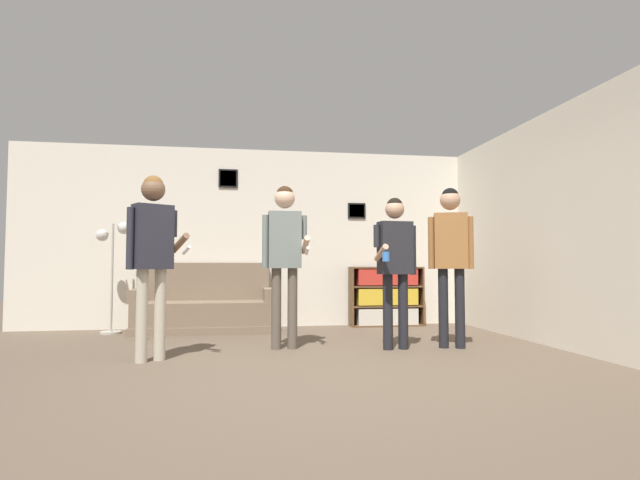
{
  "coord_description": "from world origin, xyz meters",
  "views": [
    {
      "loc": [
        -0.69,
        -3.92,
        0.91
      ],
      "look_at": [
        0.22,
        1.85,
        1.22
      ],
      "focal_mm": 28.0,
      "sensor_mm": 36.0,
      "label": 1
    }
  ],
  "objects_px": {
    "person_watcher_holding_cup": "(395,256)",
    "person_player_foreground_center": "(285,247)",
    "couch": "(204,309)",
    "floor_lamp": "(113,255)",
    "person_player_foreground_left": "(152,245)",
    "bottle_on_floor": "(141,331)",
    "person_spectator_near_bookshelf": "(451,248)",
    "bookshelf": "(386,296)"
  },
  "relations": [
    {
      "from": "person_player_foreground_left",
      "to": "couch",
      "type": "bearing_deg",
      "value": 81.34
    },
    {
      "from": "person_player_foreground_center",
      "to": "person_spectator_near_bookshelf",
      "type": "relative_size",
      "value": 1.01
    },
    {
      "from": "person_player_foreground_left",
      "to": "person_spectator_near_bookshelf",
      "type": "bearing_deg",
      "value": 5.24
    },
    {
      "from": "floor_lamp",
      "to": "person_spectator_near_bookshelf",
      "type": "xyz_separation_m",
      "value": [
        4.08,
        -1.85,
        0.05
      ]
    },
    {
      "from": "person_player_foreground_left",
      "to": "person_watcher_holding_cup",
      "type": "bearing_deg",
      "value": 6.82
    },
    {
      "from": "floor_lamp",
      "to": "person_player_foreground_center",
      "type": "relative_size",
      "value": 0.84
    },
    {
      "from": "person_watcher_holding_cup",
      "to": "person_player_foreground_center",
      "type": "bearing_deg",
      "value": 169.75
    },
    {
      "from": "bookshelf",
      "to": "person_player_foreground_center",
      "type": "relative_size",
      "value": 0.62
    },
    {
      "from": "floor_lamp",
      "to": "person_spectator_near_bookshelf",
      "type": "relative_size",
      "value": 0.84
    },
    {
      "from": "floor_lamp",
      "to": "person_player_foreground_center",
      "type": "height_order",
      "value": "person_player_foreground_center"
    },
    {
      "from": "person_player_foreground_center",
      "to": "person_spectator_near_bookshelf",
      "type": "distance_m",
      "value": 1.87
    },
    {
      "from": "person_watcher_holding_cup",
      "to": "bottle_on_floor",
      "type": "bearing_deg",
      "value": 158.66
    },
    {
      "from": "person_spectator_near_bookshelf",
      "to": "bottle_on_floor",
      "type": "distance_m",
      "value": 3.87
    },
    {
      "from": "couch",
      "to": "person_watcher_holding_cup",
      "type": "distance_m",
      "value": 3.0
    },
    {
      "from": "person_player_foreground_center",
      "to": "floor_lamp",
      "type": "bearing_deg",
      "value": 143.85
    },
    {
      "from": "bookshelf",
      "to": "person_watcher_holding_cup",
      "type": "distance_m",
      "value": 2.23
    },
    {
      "from": "couch",
      "to": "person_player_foreground_center",
      "type": "xyz_separation_m",
      "value": [
        1.0,
        -1.69,
        0.83
      ]
    },
    {
      "from": "person_player_foreground_left",
      "to": "bottle_on_floor",
      "type": "relative_size",
      "value": 6.48
    },
    {
      "from": "person_player_foreground_left",
      "to": "person_player_foreground_center",
      "type": "distance_m",
      "value": 1.43
    },
    {
      "from": "person_player_foreground_center",
      "to": "bottle_on_floor",
      "type": "bearing_deg",
      "value": 151.59
    },
    {
      "from": "floor_lamp",
      "to": "person_player_foreground_left",
      "type": "distance_m",
      "value": 2.32
    },
    {
      "from": "person_player_foreground_center",
      "to": "bottle_on_floor",
      "type": "distance_m",
      "value": 2.18
    },
    {
      "from": "bookshelf",
      "to": "person_spectator_near_bookshelf",
      "type": "height_order",
      "value": "person_spectator_near_bookshelf"
    },
    {
      "from": "person_spectator_near_bookshelf",
      "to": "bookshelf",
      "type": "bearing_deg",
      "value": 93.62
    },
    {
      "from": "bookshelf",
      "to": "person_spectator_near_bookshelf",
      "type": "bearing_deg",
      "value": -86.38
    },
    {
      "from": "person_player_foreground_center",
      "to": "person_watcher_holding_cup",
      "type": "bearing_deg",
      "value": -10.25
    },
    {
      "from": "couch",
      "to": "person_player_foreground_left",
      "type": "height_order",
      "value": "person_player_foreground_left"
    },
    {
      "from": "person_player_foreground_center",
      "to": "person_watcher_holding_cup",
      "type": "distance_m",
      "value": 1.24
    },
    {
      "from": "person_watcher_holding_cup",
      "to": "person_spectator_near_bookshelf",
      "type": "height_order",
      "value": "person_spectator_near_bookshelf"
    },
    {
      "from": "floor_lamp",
      "to": "bottle_on_floor",
      "type": "bearing_deg",
      "value": -53.32
    },
    {
      "from": "bottle_on_floor",
      "to": "person_watcher_holding_cup",
      "type": "bearing_deg",
      "value": -21.34
    },
    {
      "from": "couch",
      "to": "floor_lamp",
      "type": "relative_size",
      "value": 1.26
    },
    {
      "from": "person_spectator_near_bookshelf",
      "to": "person_player_foreground_left",
      "type": "bearing_deg",
      "value": -174.76
    },
    {
      "from": "couch",
      "to": "person_watcher_holding_cup",
      "type": "relative_size",
      "value": 1.14
    },
    {
      "from": "person_spectator_near_bookshelf",
      "to": "floor_lamp",
      "type": "bearing_deg",
      "value": 155.59
    },
    {
      "from": "person_player_foreground_left",
      "to": "person_spectator_near_bookshelf",
      "type": "xyz_separation_m",
      "value": [
        3.19,
        0.29,
        -0.0
      ]
    },
    {
      "from": "couch",
      "to": "bookshelf",
      "type": "xyz_separation_m",
      "value": [
        2.72,
        0.19,
        0.14
      ]
    },
    {
      "from": "person_player_foreground_center",
      "to": "person_watcher_holding_cup",
      "type": "relative_size",
      "value": 1.08
    },
    {
      "from": "bookshelf",
      "to": "person_player_foreground_left",
      "type": "height_order",
      "value": "person_player_foreground_left"
    },
    {
      "from": "couch",
      "to": "person_player_foreground_left",
      "type": "xyz_separation_m",
      "value": [
        -0.34,
        -2.21,
        0.82
      ]
    },
    {
      "from": "bottle_on_floor",
      "to": "person_spectator_near_bookshelf",
      "type": "bearing_deg",
      "value": -17.88
    },
    {
      "from": "person_watcher_holding_cup",
      "to": "bottle_on_floor",
      "type": "distance_m",
      "value": 3.25
    }
  ]
}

